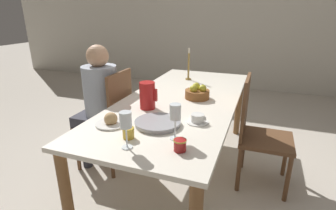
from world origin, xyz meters
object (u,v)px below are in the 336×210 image
at_px(wine_glass_juice, 126,122).
at_px(teacup_near_person, 198,119).
at_px(teacup_across, 197,88).
at_px(serving_tray, 158,123).
at_px(chair_opposite, 257,131).
at_px(wine_glass_water, 175,113).
at_px(jam_jar_amber, 180,145).
at_px(fruit_bowl, 197,93).
at_px(red_pitcher, 147,95).
at_px(jam_jar_red, 128,132).
at_px(candlestick_tall, 189,68).
at_px(chair_person_side, 110,119).
at_px(bread_plate, 111,121).
at_px(person_seated, 98,98).

bearing_deg(wine_glass_juice, teacup_near_person, 59.23).
relative_size(teacup_across, serving_tray, 0.50).
height_order(chair_opposite, teacup_across, chair_opposite).
height_order(wine_glass_water, jam_jar_amber, wine_glass_water).
xyz_separation_m(wine_glass_water, teacup_across, (-0.12, 0.98, -0.13)).
bearing_deg(fruit_bowl, red_pitcher, -128.88).
relative_size(wine_glass_water, teacup_across, 1.43).
bearing_deg(teacup_across, wine_glass_water, -82.97).
relative_size(jam_jar_red, candlestick_tall, 0.21).
distance_m(teacup_across, serving_tray, 0.83).
distance_m(teacup_near_person, fruit_bowl, 0.52).
relative_size(chair_person_side, teacup_across, 6.23).
bearing_deg(jam_jar_red, wine_glass_juice, -65.53).
bearing_deg(candlestick_tall, serving_tray, -83.17).
xyz_separation_m(red_pitcher, serving_tray, (0.19, -0.26, -0.09)).
xyz_separation_m(bread_plate, jam_jar_red, (0.20, -0.13, 0.01)).
distance_m(wine_glass_water, fruit_bowl, 0.78).
relative_size(serving_tray, candlestick_tall, 0.90).
height_order(red_pitcher, candlestick_tall, candlestick_tall).
height_order(red_pitcher, wine_glass_juice, wine_glass_juice).
bearing_deg(jam_jar_red, wine_glass_water, 18.48).
bearing_deg(red_pitcher, person_seated, 163.23).
bearing_deg(wine_glass_water, wine_glass_juice, -138.10).
relative_size(person_seated, teacup_across, 7.75).
height_order(jam_jar_amber, fruit_bowl, fruit_bowl).
bearing_deg(fruit_bowl, person_seated, -167.23).
relative_size(teacup_across, bread_plate, 0.73).
distance_m(person_seated, jam_jar_amber, 1.22).
bearing_deg(serving_tray, chair_person_side, 145.54).
relative_size(chair_person_side, person_seated, 0.80).
bearing_deg(chair_opposite, jam_jar_amber, -22.35).
bearing_deg(wine_glass_water, jam_jar_red, -161.52).
bearing_deg(teacup_near_person, fruit_bowl, 104.69).
distance_m(wine_glass_water, wine_glass_juice, 0.28).
xyz_separation_m(wine_glass_water, jam_jar_red, (-0.26, -0.09, -0.12)).
bearing_deg(chair_person_side, chair_opposite, -80.80).
bearing_deg(wine_glass_water, chair_opposite, 60.85).
xyz_separation_m(serving_tray, fruit_bowl, (0.10, 0.63, 0.03)).
height_order(wine_glass_water, jam_jar_red, wine_glass_water).
relative_size(chair_person_side, jam_jar_amber, 13.18).
height_order(wine_glass_water, teacup_near_person, wine_glass_water).
bearing_deg(wine_glass_water, candlestick_tall, 103.01).
height_order(chair_opposite, serving_tray, chair_opposite).
distance_m(wine_glass_juice, fruit_bowl, 0.98).
bearing_deg(wine_glass_juice, chair_person_side, 128.19).
bearing_deg(person_seated, jam_jar_amber, -125.05).
bearing_deg(red_pitcher, jam_jar_amber, -50.87).
height_order(wine_glass_water, serving_tray, wine_glass_water).
distance_m(wine_glass_juice, jam_jar_red, 0.16).
bearing_deg(teacup_across, teacup_near_person, -75.25).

